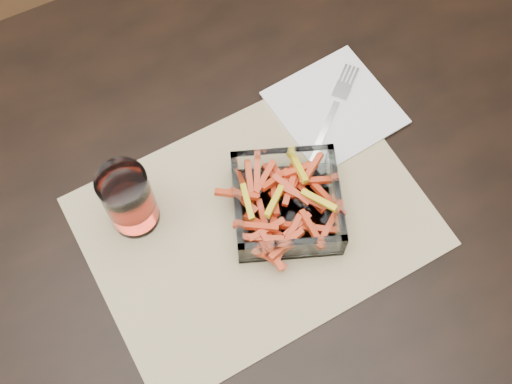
# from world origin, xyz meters

# --- Properties ---
(dining_table) EXTENTS (1.60, 0.90, 0.75)m
(dining_table) POSITION_xyz_m (0.00, 0.00, 0.66)
(dining_table) COLOR black
(dining_table) RESTS_ON ground
(placemat) EXTENTS (0.46, 0.35, 0.00)m
(placemat) POSITION_xyz_m (0.01, -0.04, 0.75)
(placemat) COLOR tan
(placemat) RESTS_ON dining_table
(glass_bowl) EXTENTS (0.18, 0.18, 0.06)m
(glass_bowl) POSITION_xyz_m (0.05, -0.05, 0.78)
(glass_bowl) COLOR white
(glass_bowl) RESTS_ON placemat
(tumbler) EXTENTS (0.07, 0.07, 0.11)m
(tumbler) POSITION_xyz_m (-0.13, 0.04, 0.81)
(tumbler) COLOR white
(tumbler) RESTS_ON placemat
(napkin) EXTENTS (0.18, 0.18, 0.00)m
(napkin) POSITION_xyz_m (0.20, 0.06, 0.76)
(napkin) COLOR white
(napkin) RESTS_ON placemat
(fork) EXTENTS (0.14, 0.12, 0.00)m
(fork) POSITION_xyz_m (0.19, 0.06, 0.76)
(fork) COLOR silver
(fork) RESTS_ON napkin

